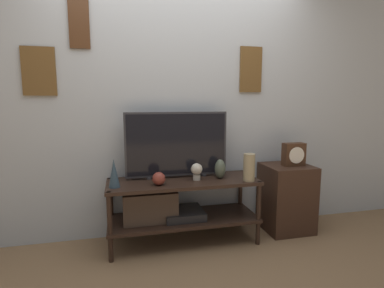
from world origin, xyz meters
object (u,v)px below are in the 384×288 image
at_px(vase_round_glass, 159,179).
at_px(decorative_bust, 197,170).
at_px(vase_tall_ceramic, 249,167).
at_px(vase_slim_bronze, 114,173).
at_px(vase_urn_stoneware, 220,169).
at_px(mantel_clock, 294,154).
at_px(television, 177,144).

xyz_separation_m(vase_round_glass, decorative_bust, (0.36, 0.09, 0.03)).
relative_size(vase_round_glass, vase_tall_ceramic, 0.46).
relative_size(vase_slim_bronze, decorative_bust, 1.54).
bearing_deg(vase_tall_ceramic, decorative_bust, 162.61).
relative_size(vase_round_glass, vase_urn_stoneware, 0.64).
distance_m(vase_slim_bronze, decorative_bust, 0.73).
bearing_deg(mantel_clock, vase_slim_bronze, -177.16).
xyz_separation_m(vase_tall_ceramic, mantel_clock, (0.55, 0.16, 0.07)).
distance_m(vase_tall_ceramic, mantel_clock, 0.57).
bearing_deg(vase_urn_stoneware, vase_round_glass, -170.84).
xyz_separation_m(television, decorative_bust, (0.16, -0.13, -0.23)).
height_order(television, vase_slim_bronze, television).
distance_m(vase_urn_stoneware, vase_tall_ceramic, 0.27).
relative_size(television, vase_tall_ceramic, 3.86).
bearing_deg(television, vase_slim_bronze, -161.17).
distance_m(decorative_bust, mantel_clock, 1.00).
relative_size(television, vase_slim_bronze, 4.01).
height_order(decorative_bust, mantel_clock, mantel_clock).
xyz_separation_m(vase_round_glass, vase_slim_bronze, (-0.37, 0.02, 0.06)).
bearing_deg(vase_round_glass, vase_tall_ceramic, -3.79).
bearing_deg(decorative_bust, vase_slim_bronze, -174.93).
bearing_deg(television, vase_urn_stoneware, -17.73).
height_order(vase_tall_ceramic, decorative_bust, vase_tall_ceramic).
bearing_deg(vase_urn_stoneware, mantel_clock, 1.05).
height_order(vase_slim_bronze, mantel_clock, mantel_clock).
bearing_deg(decorative_bust, mantel_clock, 1.20).
bearing_deg(vase_round_glass, television, 47.42).
bearing_deg(television, decorative_bust, -39.45).
bearing_deg(vase_round_glass, vase_urn_stoneware, 9.16).
relative_size(decorative_bust, mantel_clock, 0.68).
height_order(television, mantel_clock, television).
distance_m(vase_urn_stoneware, mantel_clock, 0.77).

